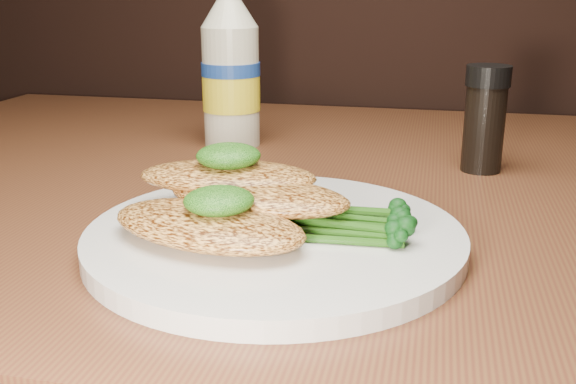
# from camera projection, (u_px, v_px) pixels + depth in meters

# --- Properties ---
(plate) EXTENTS (0.29, 0.29, 0.01)m
(plate) POSITION_uv_depth(u_px,v_px,m) (275.00, 237.00, 0.50)
(plate) COLOR silver
(plate) RESTS_ON dining_table
(chicken_front) EXTENTS (0.17, 0.12, 0.02)m
(chicken_front) POSITION_uv_depth(u_px,v_px,m) (208.00, 225.00, 0.47)
(chicken_front) COLOR #F3A84D
(chicken_front) RESTS_ON plate
(chicken_mid) EXTENTS (0.16, 0.10, 0.02)m
(chicken_mid) POSITION_uv_depth(u_px,v_px,m) (258.00, 196.00, 0.51)
(chicken_mid) COLOR #F3A84D
(chicken_mid) RESTS_ON plate
(chicken_back) EXTENTS (0.15, 0.09, 0.02)m
(chicken_back) POSITION_uv_depth(u_px,v_px,m) (228.00, 177.00, 0.54)
(chicken_back) COLOR #F3A84D
(chicken_back) RESTS_ON plate
(pesto_front) EXTENTS (0.06, 0.06, 0.02)m
(pesto_front) POSITION_uv_depth(u_px,v_px,m) (219.00, 201.00, 0.47)
(pesto_front) COLOR #083207
(pesto_front) RESTS_ON chicken_front
(pesto_back) EXTENTS (0.06, 0.06, 0.02)m
(pesto_back) POSITION_uv_depth(u_px,v_px,m) (228.00, 156.00, 0.53)
(pesto_back) COLOR #083207
(pesto_back) RESTS_ON chicken_back
(broccolini_bundle) EXTENTS (0.15, 0.12, 0.02)m
(broccolini_bundle) POSITION_uv_depth(u_px,v_px,m) (330.00, 215.00, 0.50)
(broccolini_bundle) COLOR #215111
(broccolini_bundle) RESTS_ON plate
(mayo_bottle) EXTENTS (0.08, 0.08, 0.20)m
(mayo_bottle) POSITION_uv_depth(u_px,v_px,m) (231.00, 64.00, 0.79)
(mayo_bottle) COLOR beige
(mayo_bottle) RESTS_ON dining_table
(pepper_grinder) EXTENTS (0.05, 0.05, 0.11)m
(pepper_grinder) POSITION_uv_depth(u_px,v_px,m) (485.00, 119.00, 0.69)
(pepper_grinder) COLOR black
(pepper_grinder) RESTS_ON dining_table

